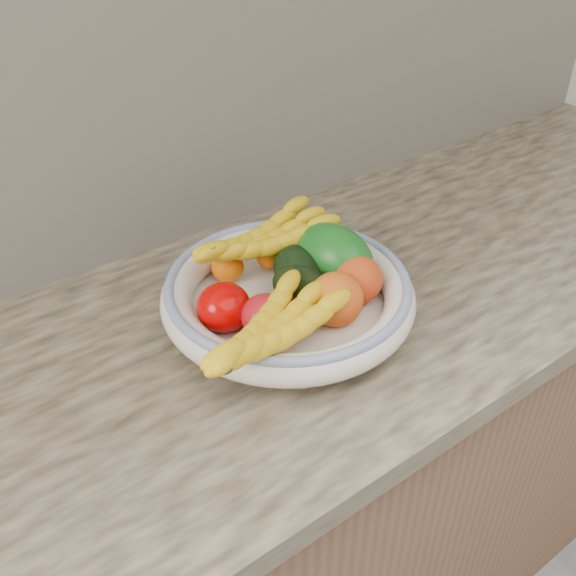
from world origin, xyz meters
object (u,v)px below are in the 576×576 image
(fruit_bowl, at_px, (288,294))
(banana_bunch_front, at_px, (271,335))
(green_mango, at_px, (333,256))
(banana_bunch_back, at_px, (263,244))

(fruit_bowl, xyz_separation_m, banana_bunch_front, (-0.10, -0.10, 0.03))
(fruit_bowl, bearing_deg, green_mango, 5.50)
(fruit_bowl, bearing_deg, banana_bunch_back, 79.47)
(green_mango, xyz_separation_m, banana_bunch_back, (-0.08, 0.08, 0.01))
(fruit_bowl, relative_size, banana_bunch_front, 1.42)
(banana_bunch_back, bearing_deg, banana_bunch_front, -122.46)
(fruit_bowl, xyz_separation_m, banana_bunch_back, (0.02, 0.09, 0.04))
(fruit_bowl, xyz_separation_m, green_mango, (0.10, 0.01, 0.03))
(green_mango, height_order, banana_bunch_back, green_mango)
(green_mango, distance_m, banana_bunch_front, 0.22)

